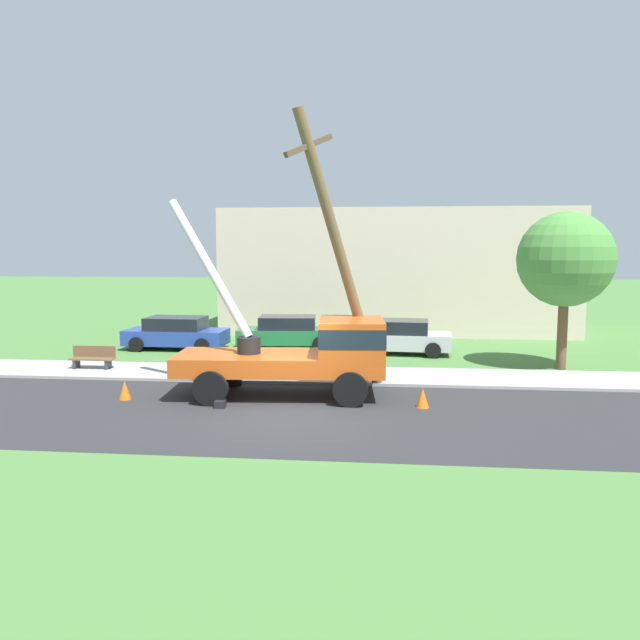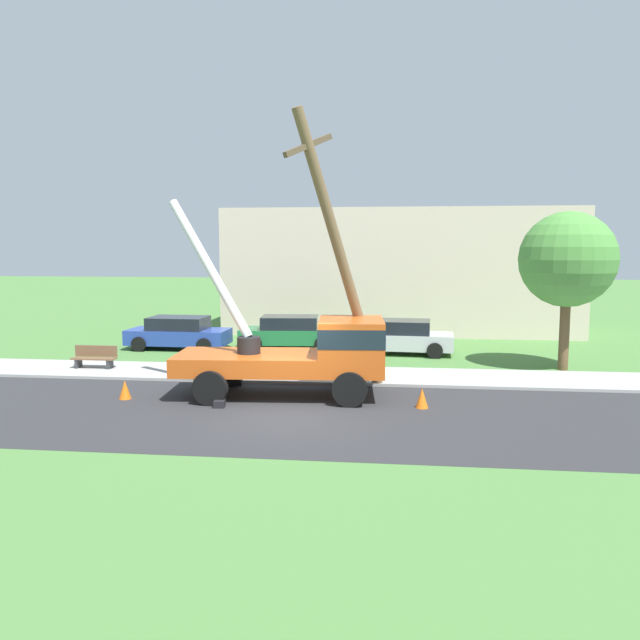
{
  "view_description": "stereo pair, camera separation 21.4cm",
  "coord_description": "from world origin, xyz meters",
  "px_view_note": "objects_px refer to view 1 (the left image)",
  "views": [
    {
      "loc": [
        2.55,
        -16.47,
        4.53
      ],
      "look_at": [
        0.5,
        2.86,
        2.24
      ],
      "focal_mm": 35.5,
      "sensor_mm": 36.0,
      "label": 1
    },
    {
      "loc": [
        2.76,
        -16.45,
        4.53
      ],
      "look_at": [
        0.5,
        2.86,
        2.24
      ],
      "focal_mm": 35.5,
      "sensor_mm": 36.0,
      "label": 2
    }
  ],
  "objects_px": {
    "leaning_utility_pole": "(340,253)",
    "traffic_cone_ahead": "(423,398)",
    "traffic_cone_curbside": "(344,381)",
    "parked_sedan_green": "(288,332)",
    "parked_sedan_blue": "(176,333)",
    "park_bench": "(93,358)",
    "roadside_tree_near": "(565,260)",
    "traffic_cone_behind": "(125,390)",
    "parked_sedan_silver": "(398,337)",
    "utility_truck": "(308,350)"
  },
  "relations": [
    {
      "from": "parked_sedan_blue",
      "to": "park_bench",
      "type": "height_order",
      "value": "parked_sedan_blue"
    },
    {
      "from": "traffic_cone_curbside",
      "to": "park_bench",
      "type": "height_order",
      "value": "park_bench"
    },
    {
      "from": "traffic_cone_behind",
      "to": "roadside_tree_near",
      "type": "xyz_separation_m",
      "value": [
        14.09,
        6.13,
        3.73
      ]
    },
    {
      "from": "leaning_utility_pole",
      "to": "parked_sedan_green",
      "type": "height_order",
      "value": "leaning_utility_pole"
    },
    {
      "from": "utility_truck",
      "to": "park_bench",
      "type": "xyz_separation_m",
      "value": [
        -8.26,
        3.03,
        -0.95
      ]
    },
    {
      "from": "utility_truck",
      "to": "traffic_cone_curbside",
      "type": "bearing_deg",
      "value": 41.95
    },
    {
      "from": "leaning_utility_pole",
      "to": "traffic_cone_ahead",
      "type": "distance_m",
      "value": 4.94
    },
    {
      "from": "leaning_utility_pole",
      "to": "traffic_cone_behind",
      "type": "height_order",
      "value": "leaning_utility_pole"
    },
    {
      "from": "parked_sedan_silver",
      "to": "traffic_cone_curbside",
      "type": "bearing_deg",
      "value": -104.43
    },
    {
      "from": "parked_sedan_silver",
      "to": "roadside_tree_near",
      "type": "distance_m",
      "value": 7.33
    },
    {
      "from": "traffic_cone_behind",
      "to": "utility_truck",
      "type": "bearing_deg",
      "value": 10.42
    },
    {
      "from": "utility_truck",
      "to": "traffic_cone_behind",
      "type": "distance_m",
      "value": 5.56
    },
    {
      "from": "parked_sedan_silver",
      "to": "traffic_cone_behind",
      "type": "bearing_deg",
      "value": -132.47
    },
    {
      "from": "traffic_cone_curbside",
      "to": "parked_sedan_green",
      "type": "distance_m",
      "value": 8.56
    },
    {
      "from": "roadside_tree_near",
      "to": "park_bench",
      "type": "bearing_deg",
      "value": -172.91
    },
    {
      "from": "traffic_cone_ahead",
      "to": "roadside_tree_near",
      "type": "height_order",
      "value": "roadside_tree_near"
    },
    {
      "from": "traffic_cone_curbside",
      "to": "parked_sedan_green",
      "type": "height_order",
      "value": "parked_sedan_green"
    },
    {
      "from": "traffic_cone_curbside",
      "to": "parked_sedan_green",
      "type": "bearing_deg",
      "value": 110.84
    },
    {
      "from": "leaning_utility_pole",
      "to": "parked_sedan_green",
      "type": "bearing_deg",
      "value": 109.07
    },
    {
      "from": "utility_truck",
      "to": "traffic_cone_behind",
      "type": "xyz_separation_m",
      "value": [
        -5.35,
        -0.98,
        -1.13
      ]
    },
    {
      "from": "utility_truck",
      "to": "roadside_tree_near",
      "type": "height_order",
      "value": "utility_truck"
    },
    {
      "from": "traffic_cone_behind",
      "to": "parked_sedan_green",
      "type": "height_order",
      "value": "parked_sedan_green"
    },
    {
      "from": "parked_sedan_silver",
      "to": "roadside_tree_near",
      "type": "height_order",
      "value": "roadside_tree_near"
    },
    {
      "from": "traffic_cone_behind",
      "to": "parked_sedan_silver",
      "type": "bearing_deg",
      "value": 47.53
    },
    {
      "from": "parked_sedan_blue",
      "to": "parked_sedan_silver",
      "type": "height_order",
      "value": "same"
    },
    {
      "from": "leaning_utility_pole",
      "to": "roadside_tree_near",
      "type": "bearing_deg",
      "value": 31.18
    },
    {
      "from": "leaning_utility_pole",
      "to": "park_bench",
      "type": "height_order",
      "value": "leaning_utility_pole"
    },
    {
      "from": "traffic_cone_ahead",
      "to": "parked_sedan_silver",
      "type": "bearing_deg",
      "value": 93.45
    },
    {
      "from": "traffic_cone_curbside",
      "to": "roadside_tree_near",
      "type": "bearing_deg",
      "value": 28.7
    },
    {
      "from": "utility_truck",
      "to": "parked_sedan_silver",
      "type": "height_order",
      "value": "utility_truck"
    },
    {
      "from": "traffic_cone_ahead",
      "to": "parked_sedan_blue",
      "type": "xyz_separation_m",
      "value": [
        -10.22,
        9.1,
        0.43
      ]
    },
    {
      "from": "leaning_utility_pole",
      "to": "traffic_cone_curbside",
      "type": "bearing_deg",
      "value": 78.42
    },
    {
      "from": "parked_sedan_blue",
      "to": "parked_sedan_green",
      "type": "height_order",
      "value": "same"
    },
    {
      "from": "parked_sedan_blue",
      "to": "park_bench",
      "type": "distance_m",
      "value": 5.25
    },
    {
      "from": "utility_truck",
      "to": "leaning_utility_pole",
      "type": "relative_size",
      "value": 0.82
    },
    {
      "from": "utility_truck",
      "to": "leaning_utility_pole",
      "type": "height_order",
      "value": "leaning_utility_pole"
    },
    {
      "from": "utility_truck",
      "to": "parked_sedan_silver",
      "type": "distance_m",
      "value": 8.46
    },
    {
      "from": "park_bench",
      "to": "parked_sedan_silver",
      "type": "bearing_deg",
      "value": 23.93
    },
    {
      "from": "utility_truck",
      "to": "traffic_cone_curbside",
      "type": "height_order",
      "value": "utility_truck"
    },
    {
      "from": "park_bench",
      "to": "roadside_tree_near",
      "type": "relative_size",
      "value": 0.28
    },
    {
      "from": "leaning_utility_pole",
      "to": "roadside_tree_near",
      "type": "height_order",
      "value": "leaning_utility_pole"
    },
    {
      "from": "leaning_utility_pole",
      "to": "parked_sedan_silver",
      "type": "distance_m",
      "value": 8.57
    },
    {
      "from": "parked_sedan_blue",
      "to": "parked_sedan_silver",
      "type": "bearing_deg",
      "value": -0.75
    },
    {
      "from": "traffic_cone_ahead",
      "to": "leaning_utility_pole",
      "type": "bearing_deg",
      "value": 149.71
    },
    {
      "from": "traffic_cone_ahead",
      "to": "roadside_tree_near",
      "type": "bearing_deg",
      "value": 48.95
    },
    {
      "from": "traffic_cone_behind",
      "to": "roadside_tree_near",
      "type": "height_order",
      "value": "roadside_tree_near"
    },
    {
      "from": "parked_sedan_silver",
      "to": "park_bench",
      "type": "xyz_separation_m",
      "value": [
        -11.09,
        -4.92,
        -0.25
      ]
    },
    {
      "from": "parked_sedan_blue",
      "to": "park_bench",
      "type": "relative_size",
      "value": 2.78
    },
    {
      "from": "utility_truck",
      "to": "traffic_cone_ahead",
      "type": "bearing_deg",
      "value": -17.0
    },
    {
      "from": "traffic_cone_behind",
      "to": "traffic_cone_curbside",
      "type": "relative_size",
      "value": 1.0
    }
  ]
}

